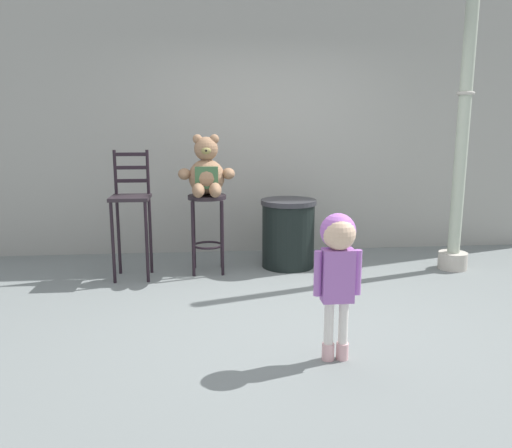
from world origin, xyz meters
TOP-DOWN VIEW (x-y plane):
  - ground_plane at (0.00, 0.00)m, footprint 24.00×24.00m
  - building_wall at (0.00, 2.25)m, footprint 7.37×0.30m
  - bar_stool_with_teddy at (-0.67, 1.26)m, footprint 0.39×0.39m
  - teddy_bear at (-0.67, 1.23)m, footprint 0.57×0.51m
  - child_walking at (0.16, -0.84)m, footprint 0.31×0.25m
  - trash_bin at (0.19, 1.38)m, footprint 0.59×0.59m
  - lamppost at (1.93, 1.12)m, footprint 0.30×0.30m
  - bar_chair_empty at (-1.42, 1.14)m, footprint 0.38×0.38m

SIDE VIEW (x-z plane):
  - ground_plane at x=0.00m, z-range 0.00..0.00m
  - trash_bin at x=0.19m, z-range 0.00..0.74m
  - bar_stool_with_teddy at x=-0.67m, z-range 0.17..0.98m
  - child_walking at x=0.16m, z-range 0.22..1.19m
  - bar_chair_empty at x=-1.42m, z-range 0.09..1.36m
  - teddy_bear at x=-0.67m, z-range 0.73..1.34m
  - lamppost at x=1.93m, z-range -0.30..2.86m
  - building_wall at x=0.00m, z-range 0.00..3.75m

